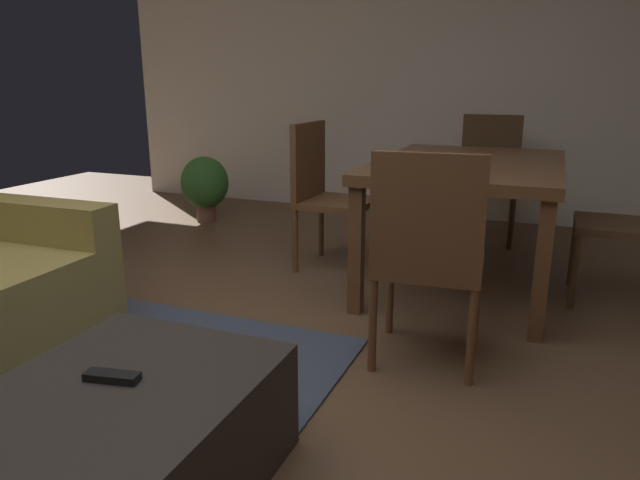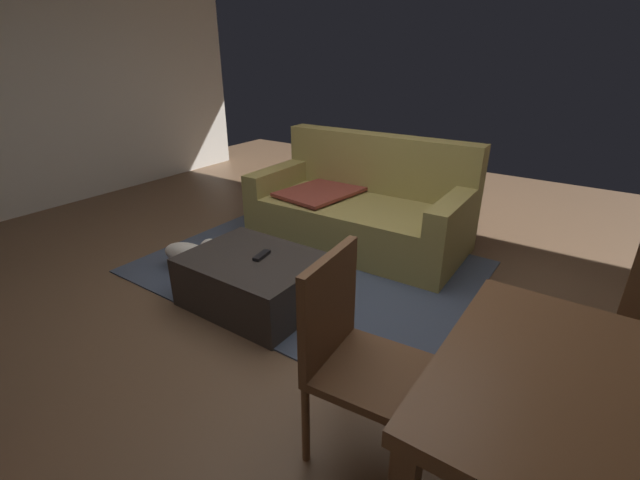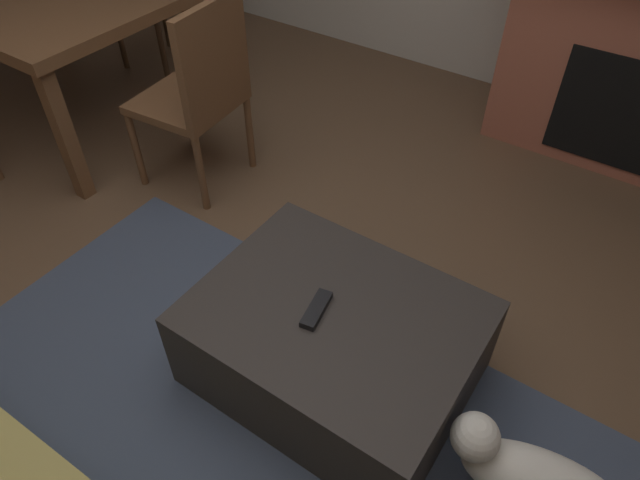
% 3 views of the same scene
% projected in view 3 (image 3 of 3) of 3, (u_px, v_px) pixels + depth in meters
% --- Properties ---
extents(floor, '(8.94, 8.94, 0.00)m').
position_uv_depth(floor, '(234.00, 355.00, 2.15)').
color(floor, brown).
extents(ottoman_coffee_table, '(0.92, 0.72, 0.36)m').
position_uv_depth(ottoman_coffee_table, '(335.00, 344.00, 1.97)').
color(ottoman_coffee_table, '#2D2826').
rests_on(ottoman_coffee_table, ground).
extents(tv_remote, '(0.08, 0.17, 0.02)m').
position_uv_depth(tv_remote, '(316.00, 309.00, 1.84)').
color(tv_remote, black).
rests_on(tv_remote, ottoman_coffee_table).
extents(dining_table, '(1.49, 1.02, 0.74)m').
position_uv_depth(dining_table, '(34.00, 4.00, 2.95)').
color(dining_table, brown).
rests_on(dining_table, ground).
extents(dining_chair_west, '(0.48, 0.48, 0.93)m').
position_uv_depth(dining_chair_west, '(199.00, 88.00, 2.59)').
color(dining_chair_west, brown).
rests_on(dining_chair_west, ground).
extents(small_dog, '(0.54, 0.27, 0.28)m').
position_uv_depth(small_dog, '(532.00, 477.00, 1.65)').
color(small_dog, silver).
rests_on(small_dog, ground).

